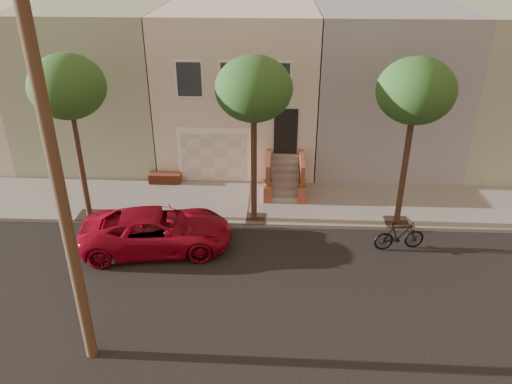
{
  "coord_description": "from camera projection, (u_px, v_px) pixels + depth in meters",
  "views": [
    {
      "loc": [
        1.82,
        -12.93,
        10.0
      ],
      "look_at": [
        1.12,
        3.0,
        1.79
      ],
      "focal_mm": 35.13,
      "sensor_mm": 36.0,
      "label": 1
    }
  ],
  "objects": [
    {
      "name": "sidewalk",
      "position": [
        232.0,
        202.0,
        20.85
      ],
      "size": [
        40.0,
        3.7,
        0.15
      ],
      "primitive_type": "cube",
      "color": "gray",
      "rests_on": "ground"
    },
    {
      "name": "pickup_truck",
      "position": [
        157.0,
        230.0,
        17.63
      ],
      "size": [
        5.52,
        3.13,
        1.45
      ],
      "primitive_type": "imported",
      "rotation": [
        0.0,
        0.0,
        1.71
      ],
      "color": "maroon",
      "rests_on": "ground"
    },
    {
      "name": "tree_mid",
      "position": [
        254.0,
        90.0,
        17.15
      ],
      "size": [
        2.7,
        2.57,
        6.3
      ],
      "color": "#2D2116",
      "rests_on": "sidewalk"
    },
    {
      "name": "tree_right",
      "position": [
        416.0,
        92.0,
        16.94
      ],
      "size": [
        2.7,
        2.57,
        6.3
      ],
      "color": "#2D2116",
      "rests_on": "sidewalk"
    },
    {
      "name": "tree_left",
      "position": [
        67.0,
        88.0,
        17.41
      ],
      "size": [
        2.7,
        2.57,
        6.3
      ],
      "color": "#2D2116",
      "rests_on": "sidewalk"
    },
    {
      "name": "motorcycle",
      "position": [
        400.0,
        236.0,
        17.65
      ],
      "size": [
        1.9,
        0.83,
        1.11
      ],
      "primitive_type": "imported",
      "rotation": [
        0.0,
        0.0,
        1.75
      ],
      "color": "black",
      "rests_on": "ground"
    },
    {
      "name": "ground",
      "position": [
        217.0,
        283.0,
        16.14
      ],
      "size": [
        90.0,
        90.0,
        0.0
      ],
      "primitive_type": "plane",
      "color": "black",
      "rests_on": "ground"
    },
    {
      "name": "house_row",
      "position": [
        241.0,
        81.0,
        24.41
      ],
      "size": [
        33.1,
        11.7,
        7.0
      ],
      "color": "beige",
      "rests_on": "sidewalk"
    }
  ]
}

